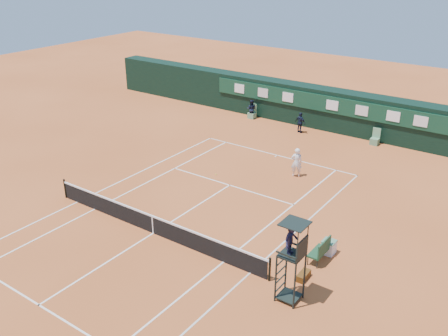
% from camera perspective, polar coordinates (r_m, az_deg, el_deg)
% --- Properties ---
extents(ground, '(90.00, 90.00, 0.00)m').
position_cam_1_polar(ground, '(24.23, -8.07, -7.39)').
color(ground, '#C35F2E').
rests_on(ground, ground).
extents(court_lines, '(11.05, 23.85, 0.01)m').
position_cam_1_polar(court_lines, '(24.22, -8.07, -7.37)').
color(court_lines, silver).
rests_on(court_lines, ground).
extents(tennis_net, '(12.90, 0.10, 1.10)m').
position_cam_1_polar(tennis_net, '(23.97, -8.14, -6.35)').
color(tennis_net, black).
rests_on(tennis_net, ground).
extents(back_wall, '(40.00, 1.65, 3.00)m').
position_cam_1_polar(back_wall, '(38.15, 11.34, 6.75)').
color(back_wall, black).
rests_on(back_wall, ground).
extents(linesman_chair_left, '(0.55, 0.50, 1.15)m').
position_cam_1_polar(linesman_chair_left, '(39.89, 3.23, 6.15)').
color(linesman_chair_left, '#62976E').
rests_on(linesman_chair_left, ground).
extents(linesman_chair_right, '(0.55, 0.50, 1.15)m').
position_cam_1_polar(linesman_chair_right, '(35.91, 16.86, 3.07)').
color(linesman_chair_right, '#598961').
rests_on(linesman_chair_right, ground).
extents(umpire_chair, '(0.96, 0.95, 3.42)m').
position_cam_1_polar(umpire_chair, '(18.74, 7.78, -8.73)').
color(umpire_chair, black).
rests_on(umpire_chair, ground).
extents(player_bench, '(0.56, 1.20, 1.10)m').
position_cam_1_polar(player_bench, '(22.09, 11.03, -9.16)').
color(player_bench, '#183E24').
rests_on(player_bench, ground).
extents(tennis_bag, '(0.36, 0.78, 0.29)m').
position_cam_1_polar(tennis_bag, '(21.20, 9.08, -12.06)').
color(tennis_bag, black).
rests_on(tennis_bag, ground).
extents(cooler, '(0.57, 0.57, 0.65)m').
position_cam_1_polar(cooler, '(22.86, 11.87, -8.81)').
color(cooler, white).
rests_on(cooler, ground).
extents(tennis_ball, '(0.07, 0.07, 0.07)m').
position_cam_1_polar(tennis_ball, '(29.83, -0.93, -0.74)').
color(tennis_ball, '#E3ED37').
rests_on(tennis_ball, ground).
extents(player, '(0.78, 0.69, 1.79)m').
position_cam_1_polar(player, '(29.65, 8.29, 0.65)').
color(player, white).
rests_on(player, ground).
extents(ball_kid_left, '(0.87, 0.77, 1.52)m').
position_cam_1_polar(ball_kid_left, '(39.74, 3.13, 6.74)').
color(ball_kid_left, black).
rests_on(ball_kid_left, ground).
extents(ball_kid_right, '(0.96, 0.58, 1.53)m').
position_cam_1_polar(ball_kid_right, '(36.91, 8.71, 5.14)').
color(ball_kid_right, black).
rests_on(ball_kid_right, ground).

